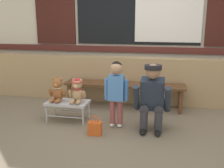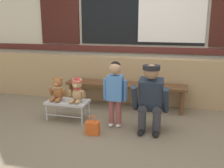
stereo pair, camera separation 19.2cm
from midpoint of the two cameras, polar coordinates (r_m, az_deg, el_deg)
name	(u,v)px [view 1 (the left image)]	position (r m, az deg, el deg)	size (l,w,h in m)	color
ground_plane	(119,132)	(3.69, 0.08, -10.39)	(60.00, 60.00, 0.00)	#756651
brick_low_wall	(133,80)	(4.90, 3.57, 0.89)	(8.02, 0.25, 0.85)	tan
shop_facade	(138,6)	(5.29, 4.71, 16.55)	(8.19, 0.26, 3.54)	beige
wooden_bench_long	(124,87)	(4.58, 1.44, -0.66)	(2.10, 0.40, 0.44)	brown
small_display_bench	(68,104)	(4.09, -10.99, -4.24)	(0.64, 0.36, 0.30)	#BCBCC1
teddy_bear_plain	(57,91)	(4.10, -13.17, -1.43)	(0.28, 0.26, 0.36)	#93562D
teddy_bear_with_hat	(77,91)	(3.97, -8.98, -1.57)	(0.28, 0.27, 0.36)	tan
child_standing	(116,87)	(3.69, -0.53, -0.66)	(0.35, 0.18, 0.96)	#994C4C
adult_crouching	(153,97)	(3.62, 7.43, -2.87)	(0.50, 0.49, 0.95)	#333338
handbag_on_ground	(95,128)	(3.58, -5.31, -9.54)	(0.18, 0.11, 0.27)	#DB561E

